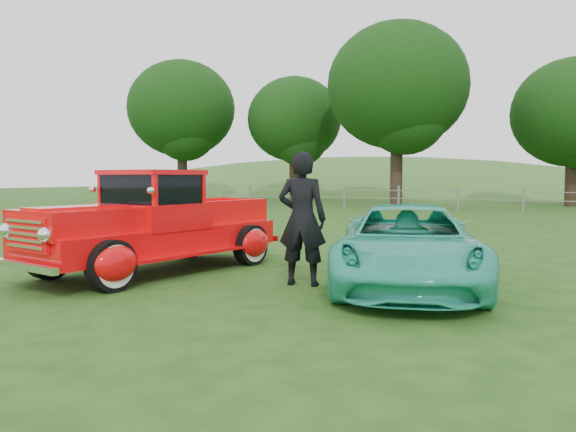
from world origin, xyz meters
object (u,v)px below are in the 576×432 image
at_px(red_pickup, 155,227).
at_px(man, 302,219).
at_px(tree_near_east, 574,113).
at_px(tree_mid_west, 294,120).
at_px(tree_near_west, 397,86).
at_px(teal_sedan, 408,246).
at_px(tree_far_west, 182,109).

height_order(red_pickup, man, man).
relative_size(tree_near_east, man, 4.06).
bearing_deg(man, tree_near_east, -109.83).
height_order(tree_mid_west, tree_near_west, tree_near_west).
relative_size(tree_near_west, teal_sedan, 2.33).
height_order(tree_far_west, tree_near_west, tree_near_west).
xyz_separation_m(tree_far_west, teal_sedan, (22.86, -24.32, -5.86)).
xyz_separation_m(tree_near_west, teal_sedan, (6.86, -23.32, -6.18)).
bearing_deg(tree_far_west, tree_mid_west, 14.04).
distance_m(tree_far_west, red_pickup, 31.63).
xyz_separation_m(tree_far_west, tree_near_east, (25.00, 3.00, -1.24)).
bearing_deg(tree_near_east, tree_far_west, -173.16).
distance_m(tree_near_west, tree_near_east, 9.97).
relative_size(red_pickup, man, 2.54).
bearing_deg(man, tree_near_west, -89.74).
bearing_deg(tree_mid_west, tree_near_east, 3.37).
height_order(tree_near_west, teal_sedan, tree_near_west).
bearing_deg(tree_near_east, teal_sedan, -94.48).
bearing_deg(tree_near_west, tree_far_west, 176.42).
bearing_deg(teal_sedan, tree_near_west, 90.00).
xyz_separation_m(tree_near_east, teal_sedan, (-2.14, -27.32, -4.63)).
bearing_deg(tree_mid_west, red_pickup, -68.60).
distance_m(tree_far_west, tree_mid_west, 8.30).
xyz_separation_m(tree_mid_west, teal_sedan, (14.86, -26.32, -4.93)).
xyz_separation_m(red_pickup, teal_sedan, (4.29, 0.64, -0.17)).
bearing_deg(teal_sedan, tree_far_west, 116.84).
height_order(tree_far_west, red_pickup, tree_far_west).
bearing_deg(red_pickup, teal_sedan, 18.26).
distance_m(tree_far_west, man, 33.26).
bearing_deg(red_pickup, tree_mid_west, 121.16).
bearing_deg(tree_mid_west, teal_sedan, -60.55).
relative_size(tree_near_west, red_pickup, 2.00).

